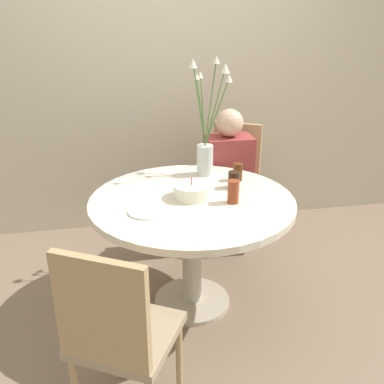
# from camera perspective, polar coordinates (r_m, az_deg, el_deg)

# --- Properties ---
(ground_plane) EXTENTS (16.00, 16.00, 0.00)m
(ground_plane) POSITION_cam_1_polar(r_m,az_deg,el_deg) (2.85, 0.00, -14.47)
(ground_plane) COLOR #7A6651
(wall_back) EXTENTS (8.00, 0.05, 2.60)m
(wall_back) POSITION_cam_1_polar(r_m,az_deg,el_deg) (3.51, -3.76, 15.75)
(wall_back) COLOR beige
(wall_back) RESTS_ON ground_plane
(dining_table) EXTENTS (1.19, 1.19, 0.73)m
(dining_table) POSITION_cam_1_polar(r_m,az_deg,el_deg) (2.53, 0.00, -3.54)
(dining_table) COLOR beige
(dining_table) RESTS_ON ground_plane
(chair_right_flank) EXTENTS (0.55, 0.55, 0.94)m
(chair_right_flank) POSITION_cam_1_polar(r_m,az_deg,el_deg) (3.39, 5.47, 2.16)
(chair_right_flank) COLOR #9E896B
(chair_right_flank) RESTS_ON ground_plane
(chair_far_back) EXTENTS (0.54, 0.54, 0.94)m
(chair_far_back) POSITION_cam_1_polar(r_m,az_deg,el_deg) (1.83, -9.91, -17.88)
(chair_far_back) COLOR #9E896B
(chair_far_back) RESTS_ON ground_plane
(birthday_cake) EXTENTS (0.21, 0.21, 0.13)m
(birthday_cake) POSITION_cam_1_polar(r_m,az_deg,el_deg) (2.47, -0.16, 0.10)
(birthday_cake) COLOR white
(birthday_cake) RESTS_ON dining_table
(flower_vase) EXTENTS (0.27, 0.27, 0.76)m
(flower_vase) POSITION_cam_1_polar(r_m,az_deg,el_deg) (2.80, 1.93, 6.92)
(flower_vase) COLOR silver
(flower_vase) RESTS_ON dining_table
(side_plate) EXTENTS (0.20, 0.20, 0.01)m
(side_plate) POSITION_cam_1_polar(r_m,az_deg,el_deg) (2.31, -6.06, -2.60)
(side_plate) COLOR white
(side_plate) RESTS_ON dining_table
(drink_glass_0) EXTENTS (0.07, 0.07, 0.13)m
(drink_glass_0) POSITION_cam_1_polar(r_m,az_deg,el_deg) (2.41, 5.52, 0.04)
(drink_glass_0) COLOR maroon
(drink_glass_0) RESTS_ON dining_table
(drink_glass_1) EXTENTS (0.07, 0.07, 0.10)m
(drink_glass_1) POSITION_cam_1_polar(r_m,az_deg,el_deg) (2.62, 5.61, 1.62)
(drink_glass_1) COLOR black
(drink_glass_1) RESTS_ON dining_table
(drink_glass_2) EXTENTS (0.06, 0.06, 0.11)m
(drink_glass_2) POSITION_cam_1_polar(r_m,az_deg,el_deg) (2.75, 6.12, 2.69)
(drink_glass_2) COLOR #51280F
(drink_glass_2) RESTS_ON dining_table
(person_woman) EXTENTS (0.34, 0.24, 1.10)m
(person_woman) POSITION_cam_1_polar(r_m,az_deg,el_deg) (3.26, 4.74, 0.90)
(person_woman) COLOR #383333
(person_woman) RESTS_ON ground_plane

